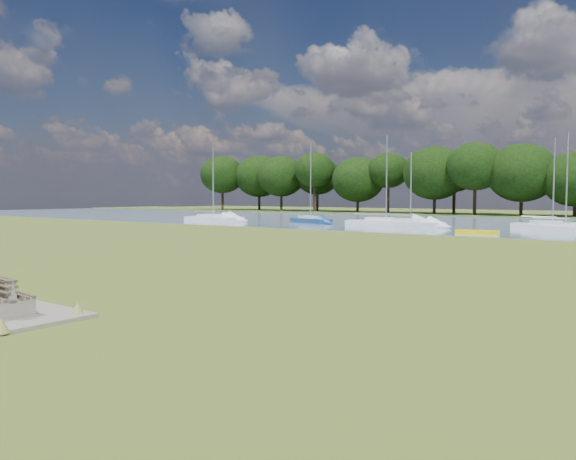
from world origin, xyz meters
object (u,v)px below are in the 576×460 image
Objects in this scene: sailboat_5 at (213,217)px; sailboat_8 at (410,222)px; sailboat_3 at (565,226)px; sailboat_6 at (213,217)px; sailboat_4 at (552,224)px; sailboat_9 at (385,221)px; sailboat_7 at (310,219)px; kayak at (477,232)px.

sailboat_8 is (27.34, 0.81, 0.03)m from sailboat_5.
sailboat_3 is at bearing 5.58° from sailboat_5.
sailboat_6 is at bearing -41.35° from sailboat_5.
sailboat_6 is (2.48, -2.46, 0.05)m from sailboat_5.
sailboat_4 reaches higher than sailboat_8.
sailboat_9 reaches higher than sailboat_6.
sailboat_8 is at bearing 21.54° from sailboat_7.
sailboat_3 is at bearing 0.97° from sailboat_6.
sailboat_6 is 22.32m from sailboat_9.
sailboat_8 is (12.37, 0.06, -0.04)m from sailboat_7.
sailboat_4 is 13.18m from sailboat_8.
sailboat_5 is at bearing 130.33° from sailboat_6.
sailboat_4 is at bearing -7.03° from sailboat_9.
kayak is 0.37× the size of sailboat_7.
sailboat_9 is (-17.12, -0.79, 0.03)m from sailboat_3.
sailboat_9 is at bearing 21.60° from sailboat_7.
sailboat_7 reaches higher than sailboat_6.
sailboat_4 is at bearing 23.61° from sailboat_8.
sailboat_9 is (-15.50, -3.46, 0.02)m from sailboat_4.
kayak is 11.79m from sailboat_8.
kayak is 11.23m from sailboat_4.
sailboat_3 is 0.95× the size of sailboat_7.
sailboat_5 is 3.49m from sailboat_6.
sailboat_5 is (-40.06, -4.27, -0.04)m from sailboat_4.
sailboat_9 reaches higher than sailboat_5.
kayak is 9.48m from sailboat_3.
sailboat_8 is at bearing -19.54° from sailboat_9.
sailboat_9 is at bearing 3.47° from sailboat_6.
kayak is at bearing -50.51° from sailboat_9.
sailboat_9 is (24.56, 0.81, 0.06)m from sailboat_5.
sailboat_7 is at bearing -171.32° from sailboat_8.
sailboat_3 is at bearing -54.30° from sailboat_4.
kayak is at bearing -118.63° from sailboat_3.
sailboat_4 is at bearing 68.20° from kayak.
sailboat_5 is 14.99m from sailboat_7.
sailboat_4 reaches higher than kayak.
kayak is 0.45× the size of sailboat_5.
sailboat_3 is at bearing 53.86° from kayak.
sailboat_9 reaches higher than sailboat_4.
sailboat_9 is (9.58, 0.05, -0.00)m from sailboat_7.
sailboat_4 is 40.29m from sailboat_5.
sailboat_3 is 3.12m from sailboat_4.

